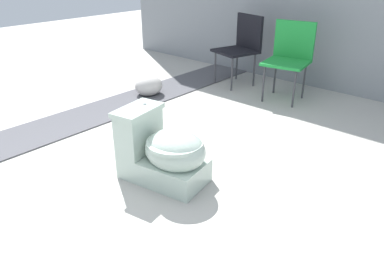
# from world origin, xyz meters

# --- Properties ---
(ground_plane) EXTENTS (14.00, 14.00, 0.00)m
(ground_plane) POSITION_xyz_m (0.00, 0.00, 0.00)
(ground_plane) COLOR #A8A59E
(gravel_strip) EXTENTS (0.56, 8.00, 0.01)m
(gravel_strip) POSITION_xyz_m (-1.12, 0.50, 0.01)
(gravel_strip) COLOR #4C4C51
(gravel_strip) RESTS_ON ground
(toilet) EXTENTS (0.68, 0.48, 0.52)m
(toilet) POSITION_xyz_m (0.29, 0.23, 0.22)
(toilet) COLOR #B2C6B7
(toilet) RESTS_ON ground
(folding_chair_left) EXTENTS (0.54, 0.54, 0.83)m
(folding_chair_left) POSITION_xyz_m (-0.60, 2.44, 0.51)
(folding_chair_left) COLOR black
(folding_chair_left) RESTS_ON ground
(folding_chair_middle) EXTENTS (0.51, 0.51, 0.83)m
(folding_chair_middle) POSITION_xyz_m (0.08, 2.36, 0.51)
(folding_chair_middle) COLOR #1E8C38
(folding_chair_middle) RESTS_ON ground
(boulder_near) EXTENTS (0.34, 0.36, 0.23)m
(boulder_near) POSITION_xyz_m (-1.13, 1.37, 0.11)
(boulder_near) COLOR #B7B2AD
(boulder_near) RESTS_ON ground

